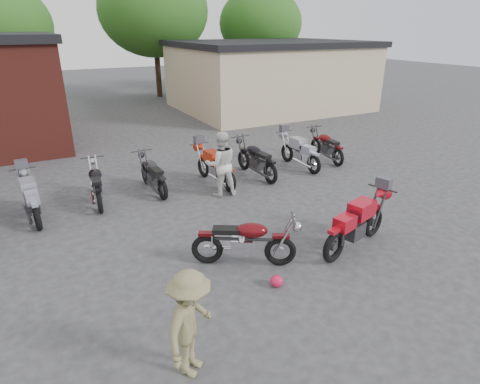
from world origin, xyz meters
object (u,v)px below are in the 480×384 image
person_light (221,164)px  row_bike_1 (31,196)px  helmet (277,281)px  row_bike_2 (96,182)px  sportbike (357,221)px  person_tan (191,324)px  row_bike_3 (153,173)px  row_bike_4 (215,165)px  vintage_motorcycle (246,239)px  row_bike_5 (256,158)px  row_bike_7 (326,144)px  row_bike_6 (300,150)px

person_light → row_bike_1: person_light is taller
helmet → row_bike_2: 6.06m
sportbike → person_tan: 4.68m
person_light → row_bike_3: size_ratio=0.94×
person_tan → row_bike_4: bearing=20.3°
row_bike_2 → row_bike_3: (1.59, 0.07, -0.01)m
vintage_motorcycle → person_light: person_light is taller
row_bike_2 → sportbike: bearing=-133.0°
row_bike_3 → row_bike_5: (3.31, -0.28, 0.05)m
row_bike_5 → sportbike: bearing=172.7°
row_bike_3 → row_bike_7: size_ratio=0.98×
row_bike_6 → sportbike: bearing=156.0°
sportbike → row_bike_2: size_ratio=1.09×
row_bike_1 → row_bike_2: bearing=-85.5°
helmet → row_bike_3: (-0.66, 5.67, 0.46)m
sportbike → helmet: (-2.29, -0.42, -0.52)m
row_bike_1 → person_light: bearing=-104.8°
row_bike_4 → helmet: bearing=160.9°
row_bike_3 → row_bike_7: row_bike_7 is taller
row_bike_5 → row_bike_6: 1.76m
helmet → row_bike_7: 8.10m
row_bike_6 → row_bike_7: size_ratio=1.03×
person_tan → row_bike_7: (7.86, 6.81, -0.23)m
sportbike → row_bike_3: bearing=103.1°
sportbike → row_bike_4: 5.08m
row_bike_3 → helmet: bearing=-176.3°
sportbike → row_bike_4: size_ratio=1.05×
vintage_motorcycle → helmet: 1.06m
person_tan → row_bike_6: size_ratio=0.78×
vintage_motorcycle → person_light: bearing=103.0°
row_bike_3 → vintage_motorcycle: bearing=-176.8°
vintage_motorcycle → person_tan: size_ratio=1.26×
vintage_motorcycle → row_bike_4: row_bike_4 is taller
row_bike_4 → row_bike_2: bearing=79.8°
row_bike_1 → row_bike_4: size_ratio=0.99×
vintage_motorcycle → row_bike_6: bearing=75.6°
row_bike_3 → row_bike_4: bearing=-101.8°
sportbike → row_bike_4: (-1.09, 4.96, -0.03)m
person_tan → row_bike_5: (4.77, 6.52, -0.19)m
sportbike → row_bike_6: sportbike is taller
vintage_motorcycle → row_bike_7: (5.90, 4.75, -0.01)m
person_tan → row_bike_6: 9.27m
helmet → row_bike_6: (4.41, 5.46, 0.49)m
row_bike_1 → row_bike_7: (9.62, 0.35, -0.01)m
person_light → row_bike_6: 3.57m
row_bike_3 → row_bike_6: (5.06, -0.21, 0.03)m
row_bike_3 → person_tan: bearing=165.0°
row_bike_3 → row_bike_4: row_bike_4 is taller
vintage_motorcycle → row_bike_6: (4.56, 4.52, 0.01)m
row_bike_1 → row_bike_3: 3.23m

